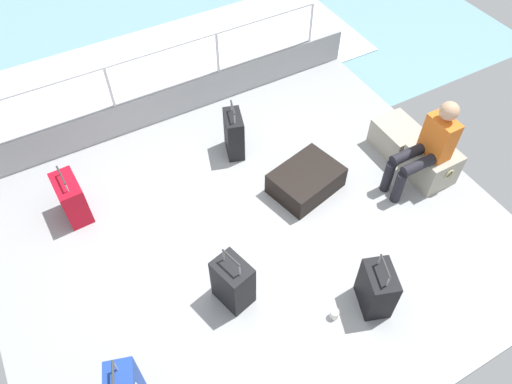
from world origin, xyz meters
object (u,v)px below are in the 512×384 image
at_px(suitcase_1, 234,134).
at_px(paper_cup, 334,314).
at_px(suitcase_4, 377,289).
at_px(suitcase_0, 233,282).
at_px(suitcase_2, 306,180).
at_px(cargo_crate_1, 431,164).
at_px(suitcase_3, 72,198).
at_px(cargo_crate_0, 397,137).
at_px(passenger_seated, 428,146).

height_order(suitcase_1, paper_cup, suitcase_1).
bearing_deg(suitcase_4, suitcase_0, -121.66).
bearing_deg(suitcase_2, cargo_crate_1, 68.15).
bearing_deg(cargo_crate_1, paper_cup, -64.88).
bearing_deg(suitcase_0, suitcase_3, -149.51).
bearing_deg(suitcase_3, suitcase_2, 68.71).
relative_size(cargo_crate_0, suitcase_0, 0.80).
xyz_separation_m(passenger_seated, suitcase_0, (0.28, -2.50, -0.32)).
distance_m(suitcase_2, suitcase_4, 1.53).
relative_size(cargo_crate_1, suitcase_0, 0.75).
relative_size(passenger_seated, suitcase_0, 1.56).
height_order(passenger_seated, suitcase_3, passenger_seated).
bearing_deg(passenger_seated, suitcase_3, -112.52).
xyz_separation_m(suitcase_0, paper_cup, (0.64, 0.72, -0.23)).
distance_m(suitcase_4, paper_cup, 0.46).
bearing_deg(paper_cup, cargo_crate_1, 115.12).
bearing_deg(suitcase_3, suitcase_4, 41.47).
height_order(suitcase_2, paper_cup, suitcase_2).
relative_size(passenger_seated, suitcase_4, 1.67).
bearing_deg(suitcase_0, cargo_crate_1, 95.94).
height_order(suitcase_2, suitcase_4, suitcase_4).
distance_m(cargo_crate_1, suitcase_2, 1.44).
xyz_separation_m(suitcase_1, suitcase_3, (0.00, -1.94, -0.03)).
xyz_separation_m(cargo_crate_0, suitcase_3, (-0.90, -3.69, 0.08)).
relative_size(suitcase_0, suitcase_2, 0.83).
height_order(passenger_seated, suitcase_2, passenger_seated).
xyz_separation_m(suitcase_1, suitcase_2, (0.93, 0.42, -0.14)).
height_order(cargo_crate_1, passenger_seated, passenger_seated).
bearing_deg(suitcase_3, paper_cup, 36.30).
bearing_deg(suitcase_4, paper_cup, -97.75).
height_order(passenger_seated, suitcase_0, passenger_seated).
height_order(suitcase_3, paper_cup, suitcase_3).
distance_m(suitcase_2, paper_cup, 1.58).
height_order(suitcase_0, suitcase_3, suitcase_0).
xyz_separation_m(suitcase_2, paper_cup, (1.46, -0.62, -0.09)).
height_order(cargo_crate_1, suitcase_0, suitcase_0).
height_order(cargo_crate_1, suitcase_1, suitcase_1).
relative_size(suitcase_1, suitcase_3, 1.10).
xyz_separation_m(cargo_crate_1, paper_cup, (0.92, -1.96, -0.16)).
bearing_deg(passenger_seated, paper_cup, -62.60).
distance_m(suitcase_0, paper_cup, 0.99).
height_order(cargo_crate_1, suitcase_3, suitcase_3).
bearing_deg(suitcase_0, cargo_crate_0, 107.49).
relative_size(suitcase_1, paper_cup, 7.00).
relative_size(cargo_crate_1, passenger_seated, 0.48).
height_order(cargo_crate_0, passenger_seated, passenger_seated).
bearing_deg(cargo_crate_0, suitcase_1, -117.40).
relative_size(passenger_seated, suitcase_3, 1.76).
bearing_deg(suitcase_4, suitcase_1, -175.18).
bearing_deg(passenger_seated, cargo_crate_0, 163.39).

